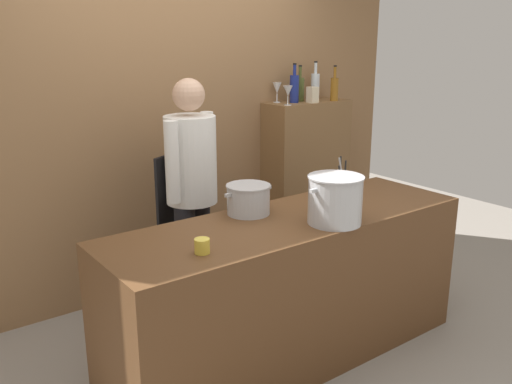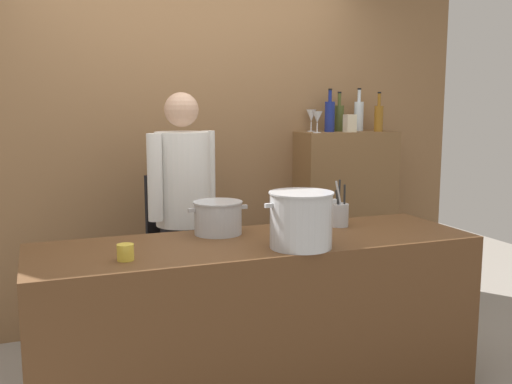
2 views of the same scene
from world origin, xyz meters
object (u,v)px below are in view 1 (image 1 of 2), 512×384
at_px(wine_bottle_clear, 315,86).
at_px(wine_bottle_amber, 334,88).
at_px(wine_glass_wide, 288,92).
at_px(stockpot_large, 335,200).
at_px(spice_tin_cream, 313,95).
at_px(butter_jar, 202,246).
at_px(utensil_crock, 340,186).
at_px(wine_bottle_olive, 300,88).
at_px(wine_bottle_cobalt, 294,88).
at_px(stockpot_small, 248,199).
at_px(chef, 191,184).
at_px(wine_glass_short, 277,88).

bearing_deg(wine_bottle_clear, wine_bottle_amber, -60.55).
height_order(wine_bottle_amber, wine_glass_wide, wine_bottle_amber).
distance_m(stockpot_large, spice_tin_cream, 1.70).
distance_m(butter_jar, spice_tin_cream, 2.28).
bearing_deg(utensil_crock, wine_bottle_olive, 61.68).
bearing_deg(wine_bottle_clear, wine_bottle_olive, 177.07).
relative_size(wine_bottle_cobalt, spice_tin_cream, 2.46).
xyz_separation_m(wine_bottle_clear, wine_glass_wide, (-0.43, -0.15, -0.01)).
relative_size(stockpot_large, stockpot_small, 1.15).
xyz_separation_m(chef, wine_bottle_cobalt, (1.23, 0.39, 0.54)).
bearing_deg(spice_tin_cream, wine_bottle_clear, 42.04).
distance_m(utensil_crock, wine_glass_short, 1.30).
bearing_deg(wine_bottle_olive, wine_bottle_clear, -2.93).
bearing_deg(wine_bottle_olive, utensil_crock, -118.32).
bearing_deg(stockpot_small, wine_bottle_cobalt, 39.57).
xyz_separation_m(butter_jar, wine_glass_wide, (1.57, 1.23, 0.55)).
bearing_deg(stockpot_small, chef, 95.00).
height_order(chef, stockpot_small, chef).
xyz_separation_m(stockpot_large, butter_jar, (-0.83, 0.06, -0.10)).
height_order(utensil_crock, wine_bottle_amber, wine_bottle_amber).
relative_size(wine_bottle_amber, wine_bottle_clear, 0.91).
bearing_deg(stockpot_large, chef, 108.49).
xyz_separation_m(utensil_crock, wine_bottle_amber, (0.84, 0.93, 0.52)).
height_order(wine_bottle_amber, wine_bottle_olive, wine_bottle_olive).
height_order(stockpot_large, utensil_crock, stockpot_large).
bearing_deg(wine_bottle_clear, utensil_crock, -124.87).
bearing_deg(wine_bottle_amber, spice_tin_cream, 179.10).
bearing_deg(butter_jar, wine_bottle_olive, 37.28).
bearing_deg(utensil_crock, wine_bottle_amber, 48.07).
bearing_deg(wine_glass_short, chef, -156.61).
xyz_separation_m(stockpot_large, wine_bottle_cobalt, (0.89, 1.40, 0.47)).
distance_m(wine_bottle_clear, wine_glass_short, 0.39).
distance_m(wine_bottle_amber, spice_tin_cream, 0.25).
bearing_deg(stockpot_large, spice_tin_cream, 52.32).
relative_size(wine_bottle_olive, wine_glass_wide, 1.92).
relative_size(stockpot_small, wine_bottle_olive, 1.09).
height_order(wine_bottle_cobalt, wine_glass_short, wine_bottle_cobalt).
xyz_separation_m(wine_bottle_amber, wine_bottle_clear, (-0.08, 0.15, 0.01)).
distance_m(utensil_crock, wine_bottle_olive, 1.34).
bearing_deg(wine_bottle_olive, wine_glass_wide, -148.80).
distance_m(butter_jar, wine_bottle_clear, 2.50).
xyz_separation_m(chef, spice_tin_cream, (1.35, 0.29, 0.48)).
bearing_deg(stockpot_large, wine_glass_short, 62.31).
height_order(stockpot_small, spice_tin_cream, spice_tin_cream).
height_order(wine_bottle_olive, wine_bottle_clear, wine_bottle_clear).
xyz_separation_m(wine_bottle_olive, wine_glass_short, (-0.22, 0.04, 0.01)).
height_order(wine_bottle_cobalt, spice_tin_cream, wine_bottle_cobalt).
height_order(stockpot_large, wine_glass_wide, wine_glass_wide).
distance_m(wine_bottle_cobalt, wine_bottle_clear, 0.28).
height_order(utensil_crock, wine_glass_short, wine_glass_short).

